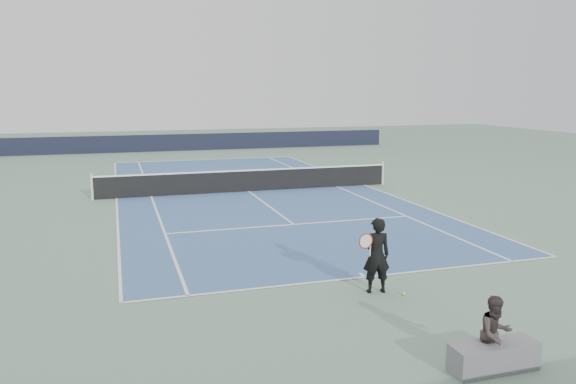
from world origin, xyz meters
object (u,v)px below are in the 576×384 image
object	(u,v)px
tennis_net	(248,180)
tennis_ball	(404,294)
tennis_player	(376,255)
spectator_bench	(494,345)

from	to	relation	value
tennis_net	tennis_ball	world-z (taller)	tennis_net
tennis_player	tennis_ball	size ratio (longest dim) A/B	22.15
tennis_net	tennis_ball	size ratio (longest dim) A/B	172.67
tennis_player	tennis_net	bearing A→B (deg)	89.12
tennis_net	spectator_bench	bearing A→B (deg)	-89.91
tennis_net	tennis_ball	xyz separation A→B (m)	(0.30, -13.18, -0.47)
tennis_net	tennis_player	bearing A→B (deg)	-90.88
tennis_ball	tennis_net	bearing A→B (deg)	91.29
tennis_net	tennis_player	distance (m)	12.83
tennis_net	tennis_player	size ratio (longest dim) A/B	7.80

